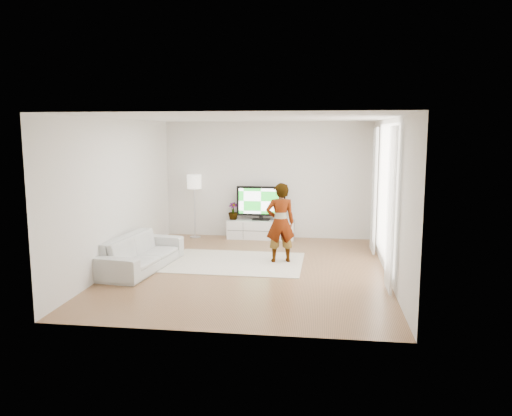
# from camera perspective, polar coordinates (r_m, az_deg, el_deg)

# --- Properties ---
(floor) EXTENTS (6.00, 6.00, 0.00)m
(floor) POSITION_cam_1_polar(r_m,az_deg,el_deg) (9.42, -0.73, -7.04)
(floor) COLOR #986D45
(floor) RESTS_ON ground
(ceiling) EXTENTS (6.00, 6.00, 0.00)m
(ceiling) POSITION_cam_1_polar(r_m,az_deg,el_deg) (9.07, -0.77, 10.24)
(ceiling) COLOR white
(ceiling) RESTS_ON wall_back
(wall_left) EXTENTS (0.02, 6.00, 2.80)m
(wall_left) POSITION_cam_1_polar(r_m,az_deg,el_deg) (9.82, -15.35, 1.62)
(wall_left) COLOR silver
(wall_left) RESTS_ON floor
(wall_right) EXTENTS (0.02, 6.00, 2.80)m
(wall_right) POSITION_cam_1_polar(r_m,az_deg,el_deg) (9.13, 14.98, 1.12)
(wall_right) COLOR silver
(wall_right) RESTS_ON floor
(wall_back) EXTENTS (5.00, 0.02, 2.80)m
(wall_back) POSITION_cam_1_polar(r_m,az_deg,el_deg) (12.10, 1.31, 3.21)
(wall_back) COLOR silver
(wall_back) RESTS_ON floor
(wall_front) EXTENTS (5.00, 0.02, 2.80)m
(wall_front) POSITION_cam_1_polar(r_m,az_deg,el_deg) (6.22, -4.75, -2.02)
(wall_front) COLOR silver
(wall_front) RESTS_ON floor
(window) EXTENTS (0.01, 2.60, 2.50)m
(window) POSITION_cam_1_polar(r_m,az_deg,el_deg) (9.41, 14.64, 1.67)
(window) COLOR white
(window) RESTS_ON wall_right
(curtain_near) EXTENTS (0.04, 0.70, 2.60)m
(curtain_near) POSITION_cam_1_polar(r_m,az_deg,el_deg) (8.14, 15.16, -0.13)
(curtain_near) COLOR white
(curtain_near) RESTS_ON floor
(curtain_far) EXTENTS (0.04, 0.70, 2.60)m
(curtain_far) POSITION_cam_1_polar(r_m,az_deg,el_deg) (10.70, 13.36, 1.99)
(curtain_far) COLOR white
(curtain_far) RESTS_ON floor
(media_console) EXTENTS (1.60, 0.46, 0.45)m
(media_console) POSITION_cam_1_polar(r_m,az_deg,el_deg) (12.05, 0.56, -2.46)
(media_console) COLOR white
(media_console) RESTS_ON floor
(television) EXTENTS (1.18, 0.23, 0.82)m
(television) POSITION_cam_1_polar(r_m,az_deg,el_deg) (11.97, 0.58, 0.71)
(television) COLOR black
(television) RESTS_ON media_console
(game_console) EXTENTS (0.06, 0.17, 0.22)m
(game_console) POSITION_cam_1_polar(r_m,az_deg,el_deg) (11.93, 3.91, -0.95)
(game_console) COLOR white
(game_console) RESTS_ON media_console
(potted_plant) EXTENTS (0.27, 0.27, 0.41)m
(potted_plant) POSITION_cam_1_polar(r_m,az_deg,el_deg) (12.08, -2.64, -0.36)
(potted_plant) COLOR #3F7238
(potted_plant) RESTS_ON media_console
(rug) EXTENTS (2.63, 1.91, 0.01)m
(rug) POSITION_cam_1_polar(r_m,az_deg,el_deg) (9.91, -2.30, -6.21)
(rug) COLOR beige
(rug) RESTS_ON floor
(player) EXTENTS (0.65, 0.51, 1.57)m
(player) POSITION_cam_1_polar(r_m,az_deg,el_deg) (9.79, 2.80, -1.67)
(player) COLOR #334772
(player) RESTS_ON rug
(sofa) EXTENTS (1.09, 2.24, 0.63)m
(sofa) POSITION_cam_1_polar(r_m,az_deg,el_deg) (9.65, -13.01, -4.97)
(sofa) COLOR beige
(sofa) RESTS_ON floor
(floor_lamp) EXTENTS (0.34, 0.34, 1.54)m
(floor_lamp) POSITION_cam_1_polar(r_m,az_deg,el_deg) (12.13, -7.08, 2.69)
(floor_lamp) COLOR silver
(floor_lamp) RESTS_ON floor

